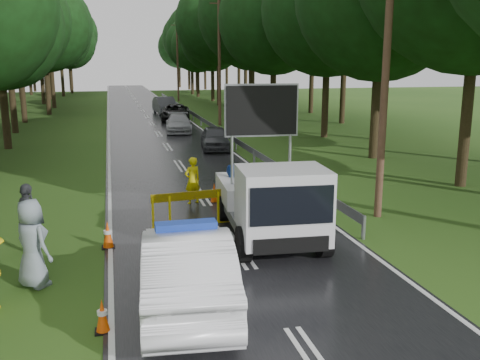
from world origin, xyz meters
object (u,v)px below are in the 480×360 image
object	(u,v)px
police_sedan	(187,268)
work_truck	(271,201)
barrier	(194,200)
civilian	(233,191)
queue_car_first	(215,138)
queue_car_third	(175,112)
queue_car_second	(179,123)
officer	(193,181)
queue_car_fourth	(165,106)

from	to	relation	value
police_sedan	work_truck	size ratio (longest dim) A/B	0.93
barrier	civilian	bearing A→B (deg)	17.38
queue_car_first	queue_car_third	world-z (taller)	queue_car_third
civilian	queue_car_third	bearing A→B (deg)	46.01
barrier	queue_car_first	distance (m)	14.57
queue_car_first	queue_car_second	world-z (taller)	queue_car_first
barrier	queue_car_first	bearing A→B (deg)	69.87
work_truck	queue_car_first	world-z (taller)	work_truck
work_truck	queue_car_first	bearing A→B (deg)	88.44
civilian	queue_car_third	distance (m)	29.16
work_truck	civilian	size ratio (longest dim) A/B	3.14
police_sedan	queue_car_first	distance (m)	20.07
barrier	officer	world-z (taller)	officer
police_sedan	officer	world-z (taller)	police_sedan
work_truck	queue_car_first	distance (m)	16.09
officer	queue_car_first	size ratio (longest dim) A/B	0.43
queue_car_third	queue_car_first	bearing A→B (deg)	-80.97
work_truck	queue_car_second	world-z (taller)	work_truck
officer	civilian	size ratio (longest dim) A/B	0.96
queue_car_first	civilian	bearing A→B (deg)	-91.80
queue_car_second	queue_car_fourth	xyz separation A→B (m)	(0.41, 13.53, 0.18)
civilian	queue_car_first	bearing A→B (deg)	40.69
officer	queue_car_third	size ratio (longest dim) A/B	0.34
officer	queue_car_second	size ratio (longest dim) A/B	0.39
barrier	queue_car_first	xyz separation A→B (m)	(3.40, 14.17, -0.17)
work_truck	queue_car_third	bearing A→B (deg)	91.80
police_sedan	queue_car_first	bearing A→B (deg)	-97.63
barrier	queue_car_first	world-z (taller)	queue_car_first
officer	queue_car_fourth	distance (m)	33.20
civilian	queue_car_first	distance (m)	13.72
barrier	civilian	xyz separation A→B (m)	(1.37, 0.61, 0.05)
officer	queue_car_third	distance (m)	27.25
civilian	queue_car_first	world-z (taller)	civilian
work_truck	queue_car_fourth	world-z (taller)	work_truck
police_sedan	queue_car_third	bearing A→B (deg)	-91.47
queue_car_third	civilian	bearing A→B (deg)	-85.66
police_sedan	queue_car_first	xyz separation A→B (m)	(4.39, 19.59, -0.17)
queue_car_second	civilian	bearing A→B (deg)	-86.59
work_truck	queue_car_second	bearing A→B (deg)	92.80
barrier	civilian	size ratio (longest dim) A/B	1.51
queue_car_first	queue_car_fourth	bearing A→B (deg)	98.54
police_sedan	queue_car_second	size ratio (longest dim) A/B	1.18
police_sedan	barrier	world-z (taller)	police_sedan
queue_car_second	police_sedan	bearing A→B (deg)	-90.89
police_sedan	queue_car_third	distance (m)	35.37
police_sedan	queue_car_third	size ratio (longest dim) A/B	1.03
barrier	queue_car_fourth	world-z (taller)	queue_car_fourth
work_truck	queue_car_first	size ratio (longest dim) A/B	1.41
officer	queue_car_second	distance (m)	19.69
officer	civilian	distance (m)	2.25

